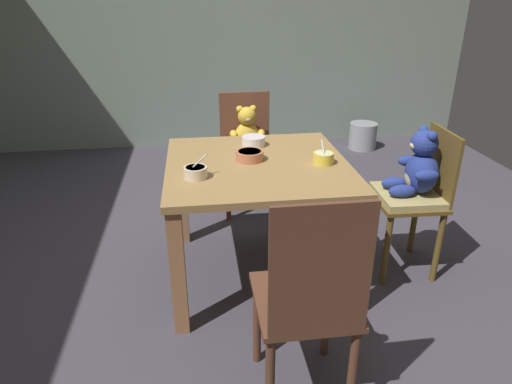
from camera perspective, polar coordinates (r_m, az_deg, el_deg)
name	(u,v)px	position (r m, az deg, el deg)	size (l,w,h in m)	color
ground_plane	(257,275)	(2.75, 0.14, -10.49)	(5.20, 5.20, 0.04)	#413D47
wall_rear	(222,12)	(4.81, -4.31, 21.85)	(5.20, 0.08, 2.70)	gray
dining_table	(257,182)	(2.46, 0.16, 1.30)	(0.97, 0.98, 0.70)	olive
teddy_chair_far_center	(247,140)	(3.33, -1.12, 6.62)	(0.42, 0.38, 0.87)	brown
teddy_chair_near_right	(416,180)	(2.69, 19.70, 1.39)	(0.38, 0.40, 0.87)	brown
teddy_chair_near_front	(308,291)	(1.70, 6.69, -12.36)	(0.38, 0.41, 0.96)	#563322
porridge_bowl_terracotta_center	(250,155)	(2.44, -0.82, 4.68)	(0.15, 0.15, 0.05)	#BF6F4B
porridge_bowl_white_far_center	(254,141)	(2.68, -0.32, 6.53)	(0.14, 0.14, 0.06)	silver
porridge_bowl_yellow_near_right	(323,158)	(2.41, 8.55, 4.33)	(0.11, 0.12, 0.12)	yellow
porridge_bowl_cream_near_left	(196,172)	(2.22, -7.69, 2.52)	(0.12, 0.12, 0.11)	beige
metal_pail	(363,136)	(4.93, 13.41, 6.96)	(0.29, 0.29, 0.27)	#93969B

